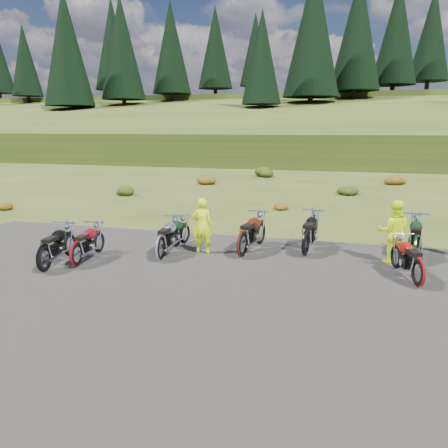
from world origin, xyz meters
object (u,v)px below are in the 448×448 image
(motorcycle_7, at_px, (413,264))
(person_middle, at_px, (202,227))
(motorcycle_0, at_px, (46,273))
(motorcycle_3, at_px, (161,261))

(motorcycle_7, xyz_separation_m, person_middle, (-5.76, -0.57, 0.80))
(motorcycle_0, distance_m, motorcycle_3, 2.95)
(motorcycle_3, xyz_separation_m, motorcycle_7, (6.63, 1.57, 0.00))
(motorcycle_3, bearing_deg, motorcycle_0, 121.65)
(motorcycle_0, bearing_deg, motorcycle_7, -78.37)
(motorcycle_0, bearing_deg, motorcycle_3, -63.50)
(person_middle, bearing_deg, motorcycle_3, 43.07)
(motorcycle_0, bearing_deg, person_middle, -59.06)
(motorcycle_0, height_order, motorcycle_3, motorcycle_0)
(motorcycle_3, bearing_deg, person_middle, -44.00)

